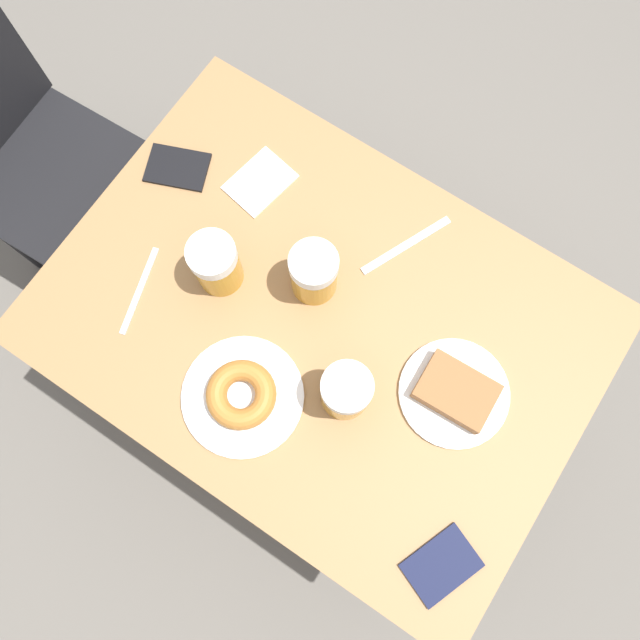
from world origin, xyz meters
TOP-DOWN VIEW (x-y plane):
  - ground_plane at (0.00, 0.00)m, footprint 8.00×8.00m
  - table at (0.00, 0.00)m, footprint 0.76×1.05m
  - chair at (-0.00, 0.88)m, footprint 0.42×0.42m
  - plate_with_cake at (0.02, -0.29)m, footprint 0.21×0.21m
  - plate_with_donut at (-0.20, 0.04)m, footprint 0.23×0.23m
  - beer_mug_left at (-0.03, 0.22)m, footprint 0.09×0.09m
  - beer_mug_center at (-0.09, -0.12)m, footprint 0.09×0.09m
  - beer_mug_right at (0.06, 0.05)m, footprint 0.09×0.09m
  - napkin_folded at (0.18, 0.27)m, footprint 0.15×0.12m
  - fork at (-0.14, 0.33)m, footprint 0.18×0.06m
  - knife at (0.23, -0.06)m, footprint 0.20×0.10m
  - passport_near_edge at (0.11, 0.43)m, footprint 0.13×0.15m
  - passport_far_edge at (-0.25, -0.42)m, footprint 0.15×0.13m

SIDE VIEW (x-z plane):
  - ground_plane at x=0.00m, z-range 0.00..0.00m
  - chair at x=0.00m, z-range 0.10..0.97m
  - table at x=0.00m, z-range 0.29..1.00m
  - knife at x=0.23m, z-range 0.71..0.71m
  - fork at x=-0.14m, z-range 0.71..0.71m
  - napkin_folded at x=0.18m, z-range 0.71..0.71m
  - passport_near_edge at x=0.11m, z-range 0.71..0.72m
  - passport_far_edge at x=-0.25m, z-range 0.71..0.72m
  - plate_with_cake at x=0.02m, z-range 0.70..0.75m
  - plate_with_donut at x=-0.20m, z-range 0.70..0.75m
  - beer_mug_left at x=-0.03m, z-range 0.71..0.84m
  - beer_mug_center at x=-0.09m, z-range 0.71..0.84m
  - beer_mug_right at x=0.06m, z-range 0.71..0.84m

